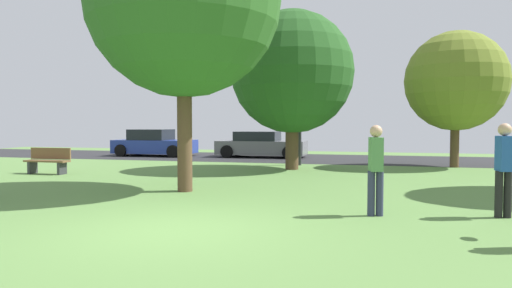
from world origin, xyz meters
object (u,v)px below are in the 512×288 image
oak_tree_left (292,72)px  parked_car_blue (154,144)px  park_bench (48,161)px  person_thrower (504,165)px  person_walking (376,166)px  street_lamp_post (300,111)px  birch_tree_lone (456,81)px  parked_car_grey (261,145)px  maple_tree_near (184,0)px

oak_tree_left → parked_car_blue: size_ratio=1.41×
parked_car_blue → park_bench: parked_car_blue is taller
oak_tree_left → person_thrower: oak_tree_left is taller
oak_tree_left → park_bench: bearing=-155.1°
person_walking → parked_car_blue: person_walking is taller
street_lamp_post → birch_tree_lone: bearing=6.4°
person_walking → parked_car_grey: 15.36m
maple_tree_near → street_lamp_post: bearing=78.3°
maple_tree_near → person_thrower: maple_tree_near is taller
maple_tree_near → oak_tree_left: size_ratio=1.23×
maple_tree_near → oak_tree_left: (1.67, 6.32, -1.21)m
person_walking → parked_car_blue: 17.99m
parked_car_grey → park_bench: (-5.25, -9.52, -0.16)m
person_walking → maple_tree_near: bearing=53.7°
park_bench → street_lamp_post: street_lamp_post is taller
parked_car_blue → parked_car_grey: 5.84m
oak_tree_left → person_walking: oak_tree_left is taller
maple_tree_near → birch_tree_lone: bearing=48.5°
oak_tree_left → person_thrower: (5.43, -7.95, -2.70)m
oak_tree_left → parked_car_blue: (-8.50, 5.35, -3.04)m
person_thrower → maple_tree_near: bearing=-112.0°
maple_tree_near → street_lamp_post: 8.71m
parked_car_grey → park_bench: parked_car_grey is taller
oak_tree_left → birch_tree_lone: 6.64m
person_thrower → person_walking: 2.35m
person_walking → parked_car_grey: person_walking is taller
parked_car_grey → oak_tree_left: bearing=-65.3°
birch_tree_lone → person_thrower: 10.75m
person_thrower → street_lamp_post: street_lamp_post is taller
person_walking → park_bench: size_ratio=1.08×
oak_tree_left → street_lamp_post: bearing=89.8°
birch_tree_lone → person_thrower: (-0.72, -10.44, -2.44)m
oak_tree_left → person_thrower: 10.00m
birch_tree_lone → maple_tree_near: bearing=-131.5°
person_thrower → street_lamp_post: (-5.42, 9.75, 1.27)m
parked_car_blue → parked_car_grey: parked_car_blue is taller
maple_tree_near → person_thrower: (7.10, -1.62, -3.91)m
parked_car_blue → park_bench: size_ratio=2.66×
parked_car_grey → park_bench: size_ratio=2.84×
person_thrower → park_bench: 14.04m
parked_car_grey → street_lamp_post: 5.12m
maple_tree_near → person_thrower: size_ratio=4.19×
parked_car_grey → person_thrower: bearing=-59.5°
birch_tree_lone → parked_car_blue: bearing=169.0°
park_bench → maple_tree_near: bearing=157.1°
person_thrower → person_walking: size_ratio=1.02×
person_thrower → parked_car_blue: (-13.93, 13.30, -0.33)m
person_walking → park_bench: bearing=53.9°
birch_tree_lone → street_lamp_post: 6.29m
person_thrower → park_bench: (-13.36, 4.27, -0.52)m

